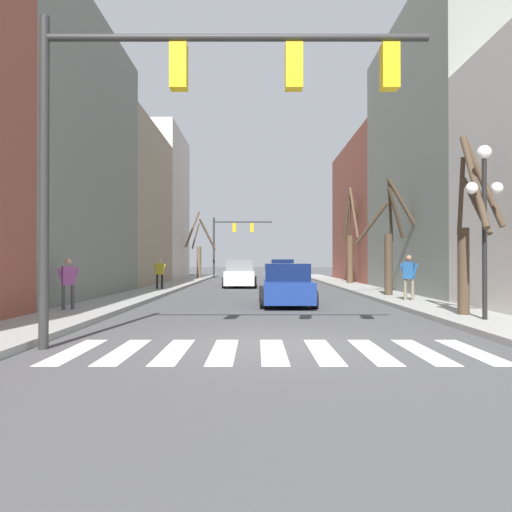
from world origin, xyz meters
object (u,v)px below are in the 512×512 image
object	(u,v)px
street_tree_right_near	(351,237)
street_tree_right_far	(471,229)
traffic_signal_far	(232,235)
street_lamp_right_corner	(486,196)
car_parked_left_mid	(287,286)
pedestrian_crossing_street	(69,279)
car_parked_right_near	(241,274)
street_tree_left_near	(392,241)
pedestrian_waiting_at_curb	(410,274)
traffic_signal_near	(190,101)
street_tree_left_mid	(200,251)
car_driving_away_lane	(283,271)
pedestrian_on_left_sidewalk	(161,271)

from	to	relation	value
street_tree_right_near	street_tree_right_far	world-z (taller)	street_tree_right_near
traffic_signal_far	street_lamp_right_corner	size ratio (longest dim) A/B	1.28
car_parked_left_mid	pedestrian_crossing_street	distance (m)	7.58
car_parked_right_near	pedestrian_crossing_street	distance (m)	16.42
street_tree_left_near	pedestrian_crossing_street	bearing A→B (deg)	-150.25
street_lamp_right_corner	car_parked_right_near	size ratio (longest dim) A/B	1.01
pedestrian_waiting_at_curb	pedestrian_crossing_street	distance (m)	12.05
pedestrian_crossing_street	street_tree_right_near	xyz separation A→B (m)	(12.12, 18.44, 2.16)
car_parked_right_near	street_tree_right_near	size ratio (longest dim) A/B	0.68
traffic_signal_near	pedestrian_crossing_street	xyz separation A→B (m)	(-4.49, 5.97, -3.56)
pedestrian_crossing_street	street_tree_right_far	world-z (taller)	street_tree_right_far
traffic_signal_far	street_tree_right_near	xyz separation A→B (m)	(8.73, -12.96, -0.85)
street_lamp_right_corner	street_tree_left_mid	distance (m)	32.77
traffic_signal_far	street_tree_left_near	xyz separation A→B (m)	(8.28, -24.74, -1.59)
street_lamp_right_corner	street_tree_left_mid	bearing A→B (deg)	109.22
traffic_signal_near	street_tree_right_near	distance (m)	25.61
street_tree_left_mid	street_tree_right_far	world-z (taller)	street_tree_left_mid
pedestrian_crossing_street	street_tree_right_far	bearing A→B (deg)	135.65
car_driving_away_lane	car_parked_left_mid	bearing A→B (deg)	177.40
pedestrian_waiting_at_curb	street_tree_right_near	distance (m)	15.04
street_tree_left_mid	pedestrian_crossing_street	bearing A→B (deg)	-91.57
traffic_signal_far	car_driving_away_lane	world-z (taller)	traffic_signal_far
car_parked_left_mid	pedestrian_on_left_sidewalk	distance (m)	10.25
car_driving_away_lane	street_tree_right_far	xyz separation A→B (m)	(3.71, -27.23, 1.69)
car_driving_away_lane	street_lamp_right_corner	bearing A→B (deg)	-172.56
street_tree_left_near	street_tree_right_near	world-z (taller)	street_tree_right_near
car_parked_right_near	street_tree_left_near	distance (m)	11.51
car_parked_right_near	car_driving_away_lane	bearing A→B (deg)	162.54
car_parked_left_mid	street_tree_left_mid	bearing A→B (deg)	13.59
car_driving_away_lane	pedestrian_crossing_street	size ratio (longest dim) A/B	2.88
car_driving_away_lane	street_tree_right_far	world-z (taller)	street_tree_right_far
car_driving_away_lane	street_tree_left_mid	distance (m)	7.80
car_driving_away_lane	pedestrian_on_left_sidewalk	xyz separation A→B (m)	(-7.27, -14.33, 0.29)
street_tree_right_far	car_parked_left_mid	bearing A→B (deg)	134.61
street_tree_right_near	street_tree_left_mid	world-z (taller)	street_tree_right_near
traffic_signal_near	traffic_signal_far	xyz separation A→B (m)	(-1.10, 37.37, -0.55)
street_tree_left_mid	traffic_signal_far	bearing A→B (deg)	49.25
traffic_signal_far	traffic_signal_near	bearing A→B (deg)	-88.32
pedestrian_on_left_sidewalk	pedestrian_waiting_at_curb	bearing A→B (deg)	153.67
car_parked_left_mid	car_parked_right_near	xyz separation A→B (m)	(-2.10, 12.51, 0.08)
car_driving_away_lane	street_tree_right_near	world-z (taller)	street_tree_right_near
car_driving_away_lane	car_parked_right_near	size ratio (longest dim) A/B	1.03
traffic_signal_near	pedestrian_crossing_street	bearing A→B (deg)	126.95
street_tree_right_near	pedestrian_crossing_street	bearing A→B (deg)	-123.31
traffic_signal_near	pedestrian_on_left_sidewalk	xyz separation A→B (m)	(-3.88, 17.27, -3.53)
traffic_signal_far	pedestrian_waiting_at_curb	distance (m)	29.15
pedestrian_crossing_street	street_lamp_right_corner	bearing A→B (deg)	130.99
pedestrian_on_left_sidewalk	pedestrian_crossing_street	bearing A→B (deg)	95.95
traffic_signal_far	street_tree_left_mid	distance (m)	4.30
street_lamp_right_corner	pedestrian_waiting_at_curb	distance (m)	6.49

